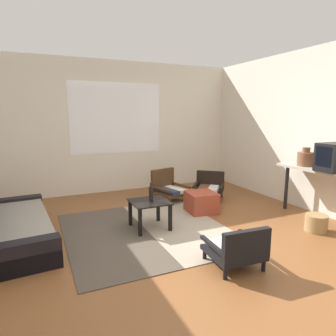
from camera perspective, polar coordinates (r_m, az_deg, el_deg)
ground_plane at (r=3.87m, az=2.64°, el=-14.56°), size 7.80×7.80×0.00m
far_wall_with_window at (r=6.39m, az=-9.93°, el=7.71°), size 5.60×0.13×2.70m
side_wall_right at (r=5.47m, az=27.00°, el=6.31°), size 0.12×6.60×2.70m
area_rug at (r=4.30m, az=-4.15°, el=-11.84°), size 2.19×2.33×0.01m
couch at (r=4.37m, az=-27.85°, el=-9.97°), size 0.95×2.07×0.65m
coffee_table at (r=4.28m, az=-3.54°, el=-7.48°), size 0.52×0.52×0.41m
armchair_by_window at (r=5.69m, az=0.02°, el=-3.69°), size 0.66×0.68×0.58m
armchair_striped_foreground at (r=3.34m, az=13.08°, el=-14.82°), size 0.58×0.56×0.49m
armchair_corner at (r=5.83m, az=7.88°, el=-3.52°), size 0.76×0.76×0.51m
ottoman_orange at (r=5.04m, az=6.40°, el=-6.54°), size 0.50×0.50×0.34m
console_shelf at (r=5.01m, az=27.85°, el=-1.35°), size 0.40×1.54×0.81m
crt_television at (r=4.89m, az=29.30°, el=1.80°), size 0.46×0.34×0.41m
clay_vase at (r=5.20m, az=24.88°, el=1.68°), size 0.25×0.25×0.30m
glass_bottle at (r=4.20m, az=-3.27°, el=-4.94°), size 0.06×0.06×0.28m
wicker_basket at (r=4.72m, az=26.54°, el=-9.42°), size 0.30×0.30×0.24m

